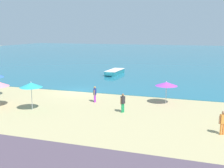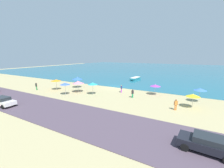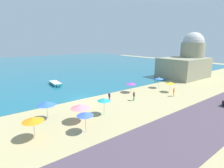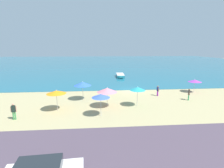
# 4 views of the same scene
# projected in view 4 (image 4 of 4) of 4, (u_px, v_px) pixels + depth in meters

# --- Properties ---
(ground_plane) EXTENTS (160.00, 160.00, 0.00)m
(ground_plane) POSITION_uv_depth(u_px,v_px,m) (130.00, 90.00, 30.11)
(ground_plane) COLOR tan
(sea) EXTENTS (150.00, 110.00, 0.05)m
(sea) POSITION_uv_depth(u_px,v_px,m) (109.00, 62.00, 83.71)
(sea) COLOR #1E657C
(sea) RESTS_ON ground_plane
(coastal_road) EXTENTS (80.00, 8.00, 0.06)m
(coastal_road) POSITION_uv_depth(u_px,v_px,m) (176.00, 150.00, 12.56)
(coastal_road) COLOR #4E404E
(coastal_road) RESTS_ON ground_plane
(beach_umbrella_0) EXTENTS (2.40, 2.40, 2.63)m
(beach_umbrella_0) POSITION_uv_depth(u_px,v_px,m) (83.00, 84.00, 24.24)
(beach_umbrella_0) COLOR #B2B2B7
(beach_umbrella_0) RESTS_ON ground_plane
(beach_umbrella_3) EXTENTS (2.09, 2.09, 2.18)m
(beach_umbrella_3) POSITION_uv_depth(u_px,v_px,m) (195.00, 81.00, 28.35)
(beach_umbrella_3) COLOR #B2B2B7
(beach_umbrella_3) RESTS_ON ground_plane
(beach_umbrella_4) EXTENTS (1.95, 1.95, 2.52)m
(beach_umbrella_4) POSITION_uv_depth(u_px,v_px,m) (101.00, 96.00, 18.46)
(beach_umbrella_4) COLOR #B2B2B7
(beach_umbrella_4) RESTS_ON ground_plane
(beach_umbrella_5) EXTENTS (2.49, 2.49, 2.50)m
(beach_umbrella_5) POSITION_uv_depth(u_px,v_px,m) (107.00, 90.00, 21.28)
(beach_umbrella_5) COLOR #B2B2B7
(beach_umbrella_5) RESTS_ON ground_plane
(beach_umbrella_6) EXTENTS (2.26, 2.26, 2.47)m
(beach_umbrella_6) POSITION_uv_depth(u_px,v_px,m) (56.00, 92.00, 20.10)
(beach_umbrella_6) COLOR #B2B2B7
(beach_umbrella_6) RESTS_ON ground_plane
(beach_umbrella_7) EXTENTS (1.96, 1.96, 2.54)m
(beach_umbrella_7) POSITION_uv_depth(u_px,v_px,m) (138.00, 89.00, 21.63)
(beach_umbrella_7) COLOR #B2B2B7
(beach_umbrella_7) RESTS_ON ground_plane
(bather_1) EXTENTS (0.25, 0.57, 1.58)m
(bather_1) POSITION_uv_depth(u_px,v_px,m) (158.00, 90.00, 26.50)
(bather_1) COLOR purple
(bather_1) RESTS_ON ground_plane
(bather_2) EXTENTS (0.36, 0.52, 1.65)m
(bather_2) POSITION_uv_depth(u_px,v_px,m) (189.00, 94.00, 24.32)
(bather_2) COLOR #1F9454
(bather_2) RESTS_ON ground_plane
(bather_3) EXTENTS (0.56, 0.27, 1.75)m
(bather_3) POSITION_uv_depth(u_px,v_px,m) (14.00, 111.00, 17.74)
(bather_3) COLOR #3C924D
(bather_3) RESTS_ON ground_plane
(skiff_nearshore) EXTENTS (1.99, 5.18, 0.73)m
(skiff_nearshore) POSITION_uv_depth(u_px,v_px,m) (120.00, 75.00, 43.04)
(skiff_nearshore) COLOR teal
(skiff_nearshore) RESTS_ON sea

